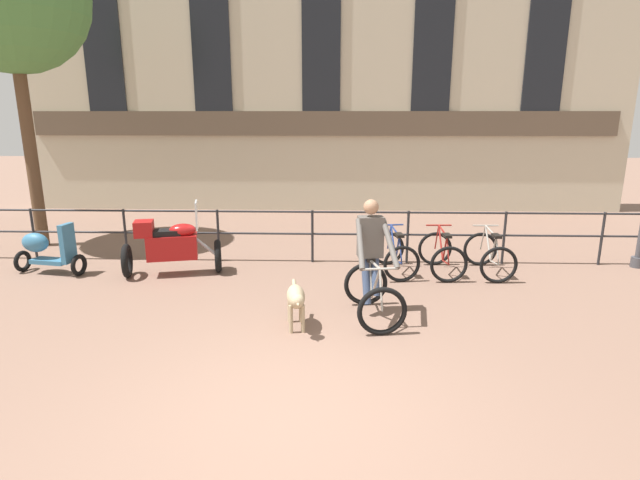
# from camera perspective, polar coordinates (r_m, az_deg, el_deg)

# --- Properties ---
(ground_plane) EXTENTS (60.00, 60.00, 0.00)m
(ground_plane) POSITION_cam_1_polar(r_m,az_deg,el_deg) (5.25, -3.78, -19.14)
(ground_plane) COLOR #7A5B4C
(canal_railing) EXTENTS (15.05, 0.05, 1.05)m
(canal_railing) POSITION_cam_1_polar(r_m,az_deg,el_deg) (9.81, -0.88, 1.45)
(canal_railing) COLOR #232326
(canal_railing) RESTS_ON ground_plane
(building_facade) EXTENTS (18.00, 0.72, 10.09)m
(building_facade) POSITION_cam_1_polar(r_m,az_deg,el_deg) (15.50, 0.18, 22.19)
(building_facade) COLOR #BCB299
(building_facade) RESTS_ON ground_plane
(cyclist_with_bike) EXTENTS (0.84, 1.25, 1.70)m
(cyclist_with_bike) POSITION_cam_1_polar(r_m,az_deg,el_deg) (7.21, 5.97, -2.93)
(cyclist_with_bike) COLOR black
(cyclist_with_bike) RESTS_ON ground_plane
(dog) EXTENTS (0.33, 0.94, 0.62)m
(dog) POSITION_cam_1_polar(r_m,az_deg,el_deg) (6.84, -2.76, -6.70)
(dog) COLOR tan
(dog) RESTS_ON ground_plane
(parked_motorcycle) EXTENTS (1.83, 1.01, 1.35)m
(parked_motorcycle) POSITION_cam_1_polar(r_m,az_deg,el_deg) (9.46, -16.63, -0.57)
(parked_motorcycle) COLOR black
(parked_motorcycle) RESTS_ON ground_plane
(parked_bicycle_near_lamp) EXTENTS (0.81, 1.19, 0.86)m
(parked_bicycle_near_lamp) POSITION_cam_1_polar(r_m,az_deg,el_deg) (9.32, 8.51, -1.64)
(parked_bicycle_near_lamp) COLOR black
(parked_bicycle_near_lamp) RESTS_ON ground_plane
(parked_bicycle_mid_left) EXTENTS (0.71, 1.14, 0.86)m
(parked_bicycle_mid_left) POSITION_cam_1_polar(r_m,az_deg,el_deg) (9.46, 13.74, -1.66)
(parked_bicycle_mid_left) COLOR black
(parked_bicycle_mid_left) RESTS_ON ground_plane
(parked_bicycle_mid_right) EXTENTS (0.69, 1.13, 0.86)m
(parked_bicycle_mid_right) POSITION_cam_1_polar(r_m,az_deg,el_deg) (9.67, 18.77, -1.66)
(parked_bicycle_mid_right) COLOR black
(parked_bicycle_mid_right) RESTS_ON ground_plane
(parked_scooter) EXTENTS (1.33, 0.62, 0.96)m
(parked_scooter) POSITION_cam_1_polar(r_m,az_deg,el_deg) (10.46, -28.78, -0.95)
(parked_scooter) COLOR black
(parked_scooter) RESTS_ON ground_plane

